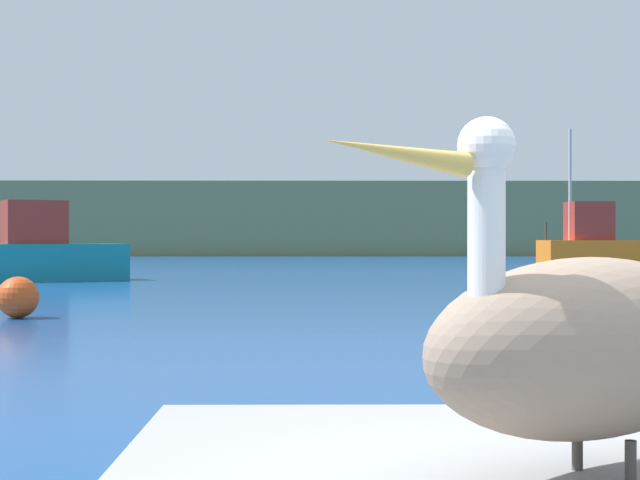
{
  "coord_description": "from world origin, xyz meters",
  "views": [
    {
      "loc": [
        -0.71,
        -2.59,
        1.25
      ],
      "look_at": [
        -0.47,
        21.2,
        1.2
      ],
      "focal_mm": 58.65,
      "sensor_mm": 36.0,
      "label": 1
    }
  ],
  "objects_px": {
    "mooring_buoy": "(18,297)",
    "fishing_boat_teal": "(24,254)",
    "fishing_boat_orange": "(605,247)",
    "pelican": "(587,343)"
  },
  "relations": [
    {
      "from": "fishing_boat_teal",
      "to": "mooring_buoy",
      "type": "xyz_separation_m",
      "value": [
        3.64,
        -13.72,
        -0.45
      ]
    },
    {
      "from": "fishing_boat_orange",
      "to": "fishing_boat_teal",
      "type": "height_order",
      "value": "fishing_boat_orange"
    },
    {
      "from": "pelican",
      "to": "mooring_buoy",
      "type": "relative_size",
      "value": 2.01
    },
    {
      "from": "pelican",
      "to": "fishing_boat_orange",
      "type": "height_order",
      "value": "fishing_boat_orange"
    },
    {
      "from": "fishing_boat_orange",
      "to": "mooring_buoy",
      "type": "distance_m",
      "value": 28.98
    },
    {
      "from": "fishing_boat_teal",
      "to": "mooring_buoy",
      "type": "relative_size",
      "value": 9.22
    },
    {
      "from": "mooring_buoy",
      "to": "fishing_boat_teal",
      "type": "bearing_deg",
      "value": 104.87
    },
    {
      "from": "fishing_boat_orange",
      "to": "pelican",
      "type": "bearing_deg",
      "value": 65.95
    },
    {
      "from": "fishing_boat_orange",
      "to": "mooring_buoy",
      "type": "bearing_deg",
      "value": 48.33
    },
    {
      "from": "fishing_boat_orange",
      "to": "mooring_buoy",
      "type": "height_order",
      "value": "fishing_boat_orange"
    }
  ]
}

